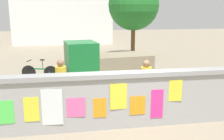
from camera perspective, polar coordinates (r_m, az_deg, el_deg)
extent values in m
plane|color=gray|center=(14.72, -3.32, 0.83)|extent=(60.00, 60.00, 0.00)
cube|color=#9E9E9E|center=(6.92, 4.15, -7.01)|extent=(7.14, 0.30, 1.39)
cube|color=gray|center=(6.70, 4.26, -0.92)|extent=(7.34, 0.42, 0.12)
cube|color=#4CD84C|center=(6.79, -22.92, -8.70)|extent=(0.47, 0.02, 0.59)
cube|color=yellow|center=(6.65, -17.45, -8.37)|extent=(0.36, 0.01, 0.63)
cube|color=silver|center=(6.59, -13.15, -8.06)|extent=(0.52, 0.04, 0.93)
cube|color=#F9599E|center=(6.59, -8.04, -8.24)|extent=(0.48, 0.04, 0.50)
cube|color=orange|center=(6.65, -2.73, -8.40)|extent=(0.34, 0.02, 0.52)
cube|color=yellow|center=(6.63, 1.46, -5.91)|extent=(0.44, 0.03, 0.69)
cube|color=orange|center=(6.83, 5.71, -7.82)|extent=(0.41, 0.01, 0.51)
cube|color=#F42D8C|center=(6.98, 9.97, -7.43)|extent=(0.33, 0.02, 0.79)
cube|color=yellow|center=(7.06, 13.91, -4.47)|extent=(0.36, 0.03, 0.58)
cylinder|color=black|center=(10.20, -6.65, -2.59)|extent=(0.72, 0.29, 0.70)
cylinder|color=black|center=(11.44, -7.88, -0.94)|extent=(0.72, 0.29, 0.70)
cylinder|color=black|center=(10.93, 6.34, -1.55)|extent=(0.72, 0.29, 0.70)
cylinder|color=black|center=(12.09, 3.87, -0.10)|extent=(0.72, 0.29, 0.70)
cube|color=#197233|center=(10.68, -6.88, 2.22)|extent=(1.39, 1.65, 1.50)
cube|color=gray|center=(11.20, 2.24, 1.23)|extent=(2.58, 1.81, 0.90)
cylinder|color=black|center=(9.71, -12.89, -3.92)|extent=(0.61, 0.19, 0.60)
cylinder|color=black|center=(9.69, -20.57, -4.47)|extent=(0.61, 0.21, 0.60)
cube|color=red|center=(9.60, -16.83, -2.61)|extent=(1.02, 0.39, 0.32)
cube|color=black|center=(9.56, -18.10, -1.65)|extent=(0.59, 0.30, 0.10)
cube|color=#262626|center=(9.57, -13.65, -0.81)|extent=(0.13, 0.56, 0.03)
cylinder|color=black|center=(10.59, 19.46, -2.78)|extent=(0.66, 0.08, 0.66)
cylinder|color=black|center=(10.08, 14.40, -3.22)|extent=(0.66, 0.08, 0.66)
cube|color=red|center=(10.28, 17.06, -2.03)|extent=(0.95, 0.10, 0.06)
cylinder|color=red|center=(10.15, 16.41, -0.89)|extent=(0.03, 0.03, 0.40)
cube|color=black|center=(10.11, 16.48, 0.21)|extent=(0.20, 0.09, 0.05)
cube|color=black|center=(10.44, 19.45, 0.11)|extent=(0.07, 0.44, 0.03)
cylinder|color=black|center=(12.36, -17.99, -0.52)|extent=(0.65, 0.22, 0.66)
cylinder|color=black|center=(11.98, -13.39, -0.65)|extent=(0.65, 0.22, 0.66)
cube|color=#197233|center=(12.12, -15.78, 0.24)|extent=(0.93, 0.29, 0.06)
cylinder|color=#197233|center=(12.02, -15.18, 1.25)|extent=(0.04, 0.04, 0.40)
cube|color=black|center=(11.99, -15.23, 2.19)|extent=(0.21, 0.13, 0.05)
cube|color=black|center=(12.23, -17.95, 1.98)|extent=(0.16, 0.43, 0.03)
cylinder|color=#3F994C|center=(8.11, 6.80, -6.29)|extent=(0.12, 0.12, 0.80)
cylinder|color=#3F994C|center=(8.12, 8.07, -6.30)|extent=(0.12, 0.12, 0.80)
cylinder|color=yellow|center=(7.91, 7.58, -1.50)|extent=(0.41, 0.41, 0.60)
sphere|color=#8C664C|center=(7.82, 7.67, 1.41)|extent=(0.22, 0.22, 0.22)
cylinder|color=#3F994C|center=(8.20, -11.06, -6.21)|extent=(0.12, 0.12, 0.80)
cylinder|color=#3F994C|center=(8.37, -11.05, -5.82)|extent=(0.12, 0.12, 0.80)
cylinder|color=yellow|center=(8.09, -11.26, -1.31)|extent=(0.34, 0.34, 0.60)
sphere|color=#8C664C|center=(8.01, -11.39, 1.54)|extent=(0.22, 0.22, 0.22)
cylinder|color=brown|center=(17.62, 4.67, 6.60)|extent=(0.28, 0.28, 2.32)
sphere|color=#1F6D26|center=(17.53, 4.82, 14.22)|extent=(3.36, 3.36, 3.36)
cube|color=white|center=(27.55, -10.80, 12.64)|extent=(9.27, 6.38, 6.19)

